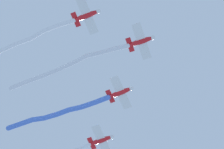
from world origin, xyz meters
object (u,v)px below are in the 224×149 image
object	(u,v)px
airplane_lead	(141,41)
airplane_left_wing	(121,92)
airplane_right_wing	(87,15)
airplane_slot	(102,140)

from	to	relation	value
airplane_lead	airplane_left_wing	distance (m)	10.46
airplane_right_wing	airplane_slot	world-z (taller)	airplane_right_wing
airplane_right_wing	airplane_slot	size ratio (longest dim) A/B	1.00
airplane_lead	airplane_left_wing	bearing A→B (deg)	128.63
airplane_right_wing	airplane_lead	bearing A→B (deg)	46.82
airplane_left_wing	airplane_slot	distance (m)	10.47
airplane_lead	airplane_slot	distance (m)	20.93
airplane_left_wing	airplane_slot	world-z (taller)	airplane_left_wing
airplane_left_wing	airplane_right_wing	distance (m)	15.55
airplane_lead	airplane_right_wing	xyz separation A→B (m)	(9.09, -5.19, 0.30)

